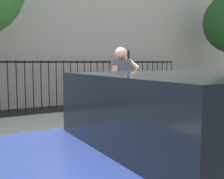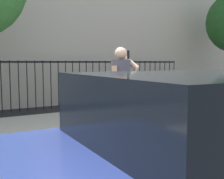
# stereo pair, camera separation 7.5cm
# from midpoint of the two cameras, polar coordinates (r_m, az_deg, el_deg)

# --- Properties ---
(ground_plane) EXTENTS (60.00, 60.00, 0.00)m
(ground_plane) POSITION_cam_midpoint_polar(r_m,az_deg,el_deg) (3.90, 6.70, -17.60)
(ground_plane) COLOR black
(sidewalk) EXTENTS (28.00, 4.40, 0.15)m
(sidewalk) POSITION_cam_midpoint_polar(r_m,az_deg,el_deg) (5.70, -6.82, -9.26)
(sidewalk) COLOR #B2ADA3
(sidewalk) RESTS_ON ground
(iron_fence) EXTENTS (12.03, 0.04, 1.60)m
(iron_fence) POSITION_cam_midpoint_polar(r_m,az_deg,el_deg) (9.04, -16.21, 2.16)
(iron_fence) COLOR black
(iron_fence) RESTS_ON ground
(parked_hatchback) EXTENTS (4.22, 1.91, 1.45)m
(parked_hatchback) POSITION_cam_midpoint_polar(r_m,az_deg,el_deg) (2.66, 21.56, -13.08)
(parked_hatchback) COLOR navy
(parked_hatchback) RESTS_ON ground
(pedestrian_on_phone) EXTENTS (0.72, 0.58, 1.65)m
(pedestrian_on_phone) POSITION_cam_midpoint_polar(r_m,az_deg,el_deg) (4.70, 2.11, 0.36)
(pedestrian_on_phone) COLOR tan
(pedestrian_on_phone) RESTS_ON sidewalk
(street_bench) EXTENTS (1.60, 0.45, 0.95)m
(street_bench) POSITION_cam_midpoint_polar(r_m,az_deg,el_deg) (8.77, 17.99, -0.42)
(street_bench) COLOR brown
(street_bench) RESTS_ON sidewalk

